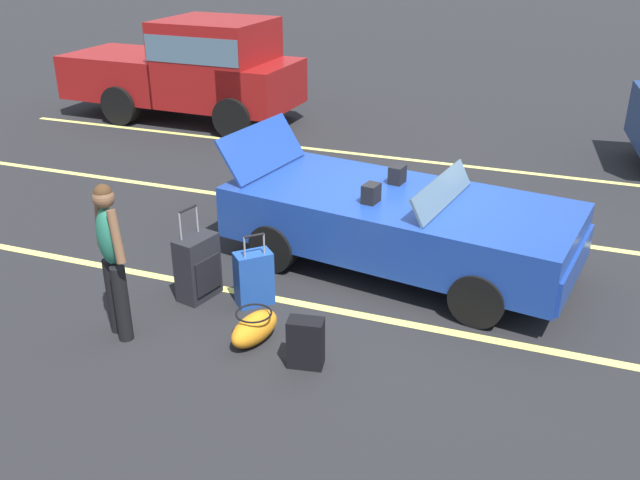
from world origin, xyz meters
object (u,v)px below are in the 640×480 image
object	(u,v)px
convertible_car	(414,226)
suitcase_small_carryon	(306,343)
suitcase_large_black	(198,267)
traveler_person	(111,253)
duffel_bag	(254,328)
parked_pickup_truck_near	(197,68)
suitcase_medium_bright	(254,278)

from	to	relation	value
convertible_car	suitcase_small_carryon	distance (m)	2.37
convertible_car	suitcase_large_black	world-z (taller)	convertible_car
convertible_car	traveler_person	xyz separation A→B (m)	(-2.46, -2.46, 0.34)
suitcase_small_carryon	duffel_bag	xyz separation A→B (m)	(-0.63, 0.20, -0.09)
convertible_car	parked_pickup_truck_near	distance (m)	7.89
traveler_person	parked_pickup_truck_near	bearing A→B (deg)	56.37
suitcase_medium_bright	traveler_person	world-z (taller)	traveler_person
suitcase_medium_bright	convertible_car	bearing A→B (deg)	-91.14
traveler_person	suitcase_medium_bright	bearing A→B (deg)	-11.06
traveler_person	parked_pickup_truck_near	xyz separation A→B (m)	(-3.41, 7.70, 0.18)
suitcase_small_carryon	traveler_person	world-z (taller)	traveler_person
suitcase_large_black	suitcase_small_carryon	size ratio (longest dim) A/B	2.14
suitcase_medium_bright	suitcase_small_carryon	world-z (taller)	suitcase_medium_bright
suitcase_medium_bright	parked_pickup_truck_near	world-z (taller)	parked_pickup_truck_near
suitcase_small_carryon	traveler_person	size ratio (longest dim) A/B	0.30
suitcase_medium_bright	duffel_bag	bearing A→B (deg)	160.35
suitcase_large_black	traveler_person	distance (m)	1.18
convertible_car	parked_pickup_truck_near	bearing A→B (deg)	147.41
suitcase_large_black	suitcase_medium_bright	size ratio (longest dim) A/B	1.23
convertible_car	suitcase_large_black	size ratio (longest dim) A/B	4.13
suitcase_large_black	parked_pickup_truck_near	size ratio (longest dim) A/B	0.21
suitcase_medium_bright	duffel_bag	xyz separation A→B (m)	(0.33, -0.70, -0.15)
duffel_bag	suitcase_small_carryon	bearing A→B (deg)	-17.12
suitcase_small_carryon	suitcase_medium_bright	bearing A→B (deg)	37.41
suitcase_large_black	parked_pickup_truck_near	xyz separation A→B (m)	(-3.77, 6.73, 0.74)
suitcase_medium_bright	parked_pickup_truck_near	distance (m)	8.02
convertible_car	traveler_person	bearing A→B (deg)	-125.83
suitcase_large_black	suitcase_small_carryon	world-z (taller)	suitcase_large_black
convertible_car	traveler_person	distance (m)	3.49
suitcase_small_carryon	duffel_bag	distance (m)	0.67
convertible_car	suitcase_medium_bright	world-z (taller)	convertible_car
convertible_car	suitcase_medium_bright	bearing A→B (deg)	-126.91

